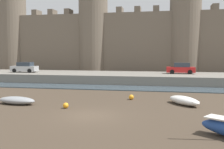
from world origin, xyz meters
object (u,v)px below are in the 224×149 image
mooring_buoy_near_channel (66,105)px  car_quay_centre_east (25,67)px  car_quay_centre_west (181,68)px  mooring_buoy_mid_mud (131,97)px  rowboat_foreground_right (184,100)px  rowboat_foreground_left (17,100)px

mooring_buoy_near_channel → car_quay_centre_east: bearing=127.0°
car_quay_centre_west → car_quay_centre_east: 24.37m
mooring_buoy_mid_mud → mooring_buoy_near_channel: 6.71m
rowboat_foreground_right → mooring_buoy_near_channel: rowboat_foreground_right is taller
rowboat_foreground_right → car_quay_centre_west: 17.58m
rowboat_foreground_right → car_quay_centre_west: car_quay_centre_west is taller
rowboat_foreground_right → car_quay_centre_east: bearing=146.4°
rowboat_foreground_left → mooring_buoy_near_channel: rowboat_foreground_left is taller
car_quay_centre_west → car_quay_centre_east: (-24.29, -1.89, 0.00)m
rowboat_foreground_right → car_quay_centre_east: car_quay_centre_east is taller
rowboat_foreground_right → mooring_buoy_near_channel: bearing=-160.5°
mooring_buoy_near_channel → car_quay_centre_west: car_quay_centre_west is taller
car_quay_centre_east → rowboat_foreground_right: bearing=-33.6°
rowboat_foreground_left → rowboat_foreground_right: (14.01, 2.52, 0.04)m
rowboat_foreground_right → car_quay_centre_west: (0.79, 17.48, 1.70)m
rowboat_foreground_right → mooring_buoy_mid_mud: (-4.67, 1.57, -0.14)m
rowboat_foreground_left → car_quay_centre_east: 20.52m
car_quay_centre_east → rowboat_foreground_left: bearing=-62.3°
mooring_buoy_near_channel → car_quay_centre_west: (10.09, 20.77, 1.85)m
mooring_buoy_mid_mud → car_quay_centre_west: size_ratio=0.11×
rowboat_foreground_left → car_quay_centre_east: bearing=117.7°
rowboat_foreground_right → mooring_buoy_mid_mud: rowboat_foreground_right is taller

